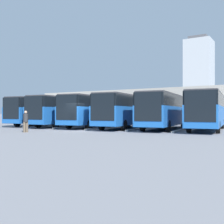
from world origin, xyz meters
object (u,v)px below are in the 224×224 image
object	(u,v)px
bus_0	(207,110)
pedestrian	(26,121)
bus_5	(44,111)
bus_3	(95,110)
bus_1	(165,110)
bus_2	(127,110)
bus_4	(66,110)

from	to	relation	value
bus_0	pedestrian	size ratio (longest dim) A/B	6.56
bus_0	bus_5	distance (m)	19.90
bus_3	bus_5	world-z (taller)	same
bus_1	bus_2	xyz separation A→B (m)	(3.98, 0.47, 0.00)
bus_4	pedestrian	bearing A→B (deg)	104.10
bus_1	bus_5	size ratio (longest dim) A/B	1.00
bus_2	bus_5	xyz separation A→B (m)	(11.93, -0.29, 0.00)
bus_2	bus_5	distance (m)	11.94
pedestrian	bus_5	bearing A→B (deg)	-124.29
bus_4	bus_5	size ratio (longest dim) A/B	1.00
bus_2	bus_4	xyz separation A→B (m)	(7.96, 0.26, 0.00)
bus_2	bus_5	bearing A→B (deg)	-8.24
bus_0	bus_3	bearing A→B (deg)	-3.23
bus_0	bus_3	xyz separation A→B (m)	(11.93, 0.76, 0.00)
bus_0	bus_5	xyz separation A→B (m)	(19.89, 0.49, 0.00)
bus_1	bus_4	world-z (taller)	same
bus_0	bus_4	bearing A→B (deg)	-3.10
bus_3	bus_0	bearing A→B (deg)	176.77
bus_1	bus_5	bearing A→B (deg)	-6.20
bus_3	bus_4	xyz separation A→B (m)	(3.98, 0.29, 0.00)
bus_5	bus_0	bearing A→B (deg)	174.56
bus_1	bus_4	size ratio (longest dim) A/B	1.00
bus_3	bus_4	world-z (taller)	same
bus_0	bus_1	distance (m)	3.99
pedestrian	bus_0	bearing A→B (deg)	147.71
bus_3	bus_2	bearing A→B (deg)	172.76
bus_1	pedestrian	world-z (taller)	bus_1
bus_3	bus_5	size ratio (longest dim) A/B	1.00
bus_2	pedestrian	xyz separation A→B (m)	(4.43, 9.46, -0.93)
pedestrian	bus_3	bearing A→B (deg)	-164.62
bus_3	bus_4	bearing A→B (deg)	-2.70
bus_2	bus_3	size ratio (longest dim) A/B	1.00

